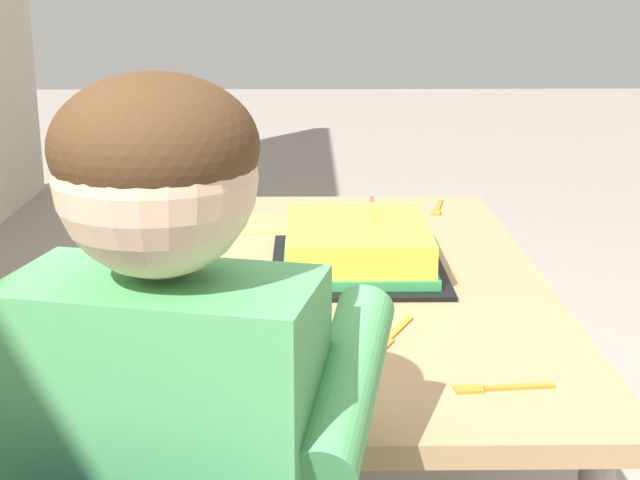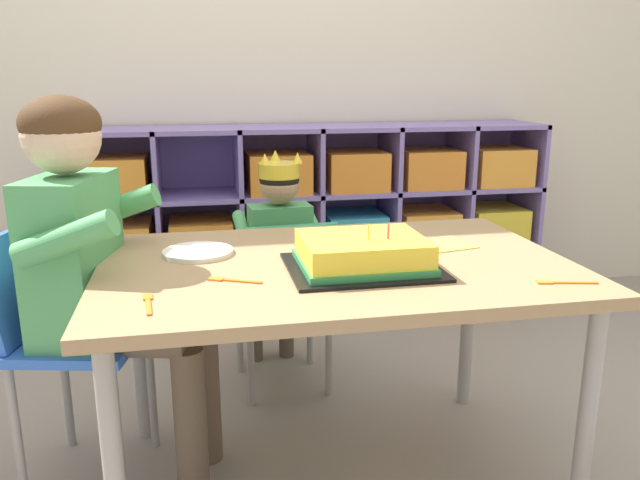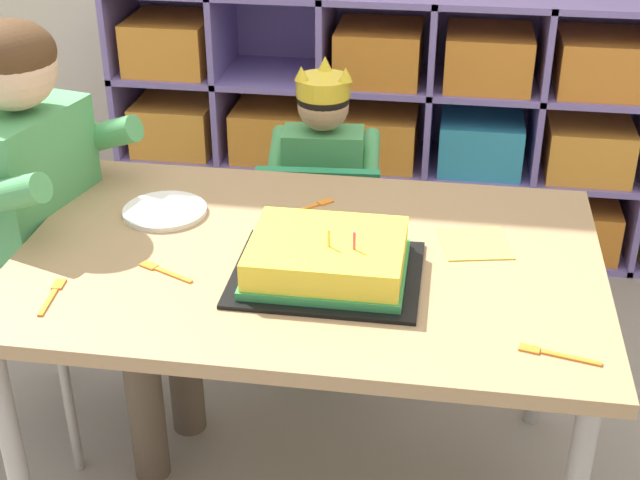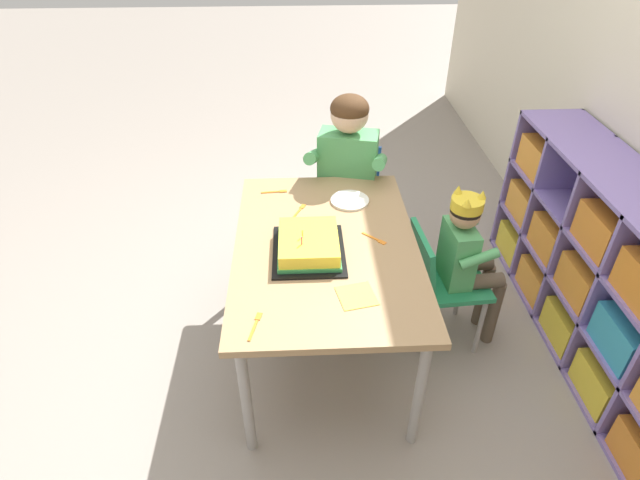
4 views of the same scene
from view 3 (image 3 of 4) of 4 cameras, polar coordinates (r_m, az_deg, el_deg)
name	(u,v)px [view 3 (image 3 of 4)]	position (r m, az deg, el deg)	size (l,w,h in m)	color
storage_cubby_shelf	(434,135)	(3.04, 7.28, 6.68)	(2.09, 0.35, 0.87)	#7F6BB2
activity_table	(308,279)	(1.83, -0.76, -2.51)	(1.18, 0.78, 0.63)	#A37F56
classroom_chair_blue	(321,237)	(2.40, 0.07, 0.22)	(0.36, 0.36, 0.63)	#238451
child_with_crown	(324,171)	(2.43, 0.28, 4.40)	(0.31, 0.31, 0.84)	#4C9E5B
classroom_chair_adult_side	(28,269)	(2.24, -18.08, -1.79)	(0.40, 0.41, 0.71)	blue
adult_helper_seated	(56,200)	(2.08, -16.47, 2.49)	(0.47, 0.45, 1.04)	#4C9E5B
birthday_cake_on_tray	(327,260)	(1.72, 0.45, -1.31)	(0.36, 0.30, 0.12)	black
paper_plate_stack	(165,211)	(1.99, -9.86, 1.83)	(0.18, 0.18, 0.01)	white
paper_napkin_square	(475,244)	(1.87, 9.83, -0.23)	(0.14, 0.14, 0.00)	#F4DB4C
fork_near_cake_tray	(554,354)	(1.57, 14.68, -7.05)	(0.14, 0.05, 0.00)	orange
fork_near_child_seat	(312,206)	(1.99, -0.48, 2.18)	(0.10, 0.10, 0.00)	orange
fork_at_table_front_edge	(163,271)	(1.77, -9.99, -1.95)	(0.12, 0.07, 0.00)	orange
fork_scattered_mid_table	(53,294)	(1.75, -16.67, -3.33)	(0.03, 0.13, 0.00)	orange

